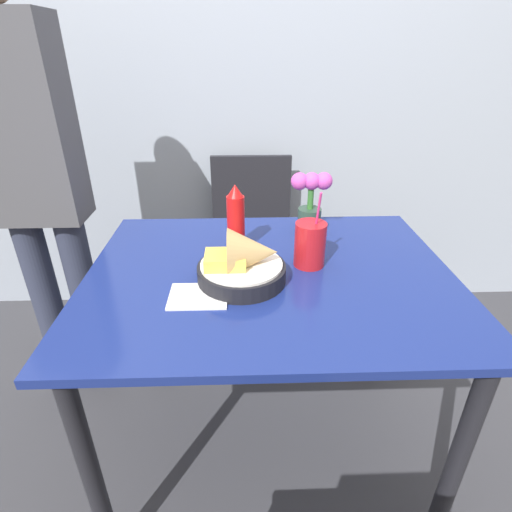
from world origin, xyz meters
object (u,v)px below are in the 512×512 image
ketchup_bottle (236,219)px  food_basket (245,263)px  person_standing (34,178)px  flower_vase (310,202)px  drink_cup (310,246)px  chair_far_window (252,232)px

ketchup_bottle → food_basket: bearing=-82.4°
ketchup_bottle → person_standing: size_ratio=0.13×
food_basket → flower_vase: 0.39m
drink_cup → food_basket: bearing=-155.7°
drink_cup → person_standing: bearing=160.3°
ketchup_bottle → drink_cup: size_ratio=0.91×
chair_far_window → person_standing: (-0.78, -0.47, 0.43)m
food_basket → person_standing: 0.86m
ketchup_bottle → flower_vase: 0.28m
ketchup_bottle → person_standing: bearing=162.3°
food_basket → chair_far_window: bearing=87.4°
flower_vase → person_standing: (-0.97, 0.11, 0.06)m
chair_far_window → ketchup_bottle: bearing=-95.4°
drink_cup → person_standing: 1.00m
chair_far_window → drink_cup: (0.16, -0.80, 0.32)m
chair_far_window → ketchup_bottle: 0.79m
ketchup_bottle → person_standing: person_standing is taller
flower_vase → person_standing: size_ratio=0.13×
chair_far_window → person_standing: 1.01m
food_basket → flower_vase: bearing=53.8°
ketchup_bottle → drink_cup: (0.22, -0.11, -0.04)m
person_standing → ketchup_bottle: bearing=-17.7°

